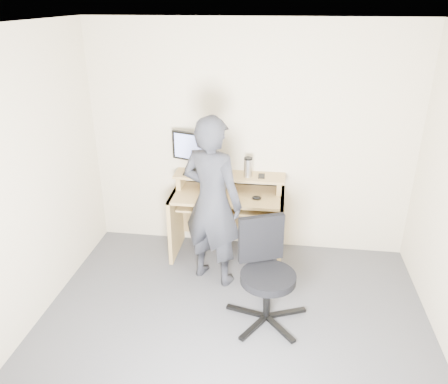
% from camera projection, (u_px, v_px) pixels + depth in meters
% --- Properties ---
extents(ground, '(3.50, 3.50, 0.00)m').
position_uv_depth(ground, '(229.00, 349.00, 3.62)').
color(ground, '#4E4F53').
rests_on(ground, ground).
extents(back_wall, '(3.50, 0.02, 2.50)m').
position_uv_depth(back_wall, '(250.00, 141.00, 4.69)').
color(back_wall, beige).
rests_on(back_wall, ground).
extents(ceiling, '(3.50, 3.50, 0.02)m').
position_uv_depth(ceiling, '(231.00, 28.00, 2.59)').
color(ceiling, white).
rests_on(ceiling, back_wall).
extents(desk, '(1.20, 0.60, 0.91)m').
position_uv_depth(desk, '(229.00, 208.00, 4.80)').
color(desk, tan).
rests_on(desk, ground).
extents(monitor, '(0.47, 0.19, 0.46)m').
position_uv_depth(monitor, '(193.00, 150.00, 4.62)').
color(monitor, black).
rests_on(monitor, desk).
extents(external_drive, '(0.11, 0.15, 0.20)m').
position_uv_depth(external_drive, '(218.00, 165.00, 4.70)').
color(external_drive, black).
rests_on(external_drive, desk).
extents(travel_mug, '(0.10, 0.10, 0.20)m').
position_uv_depth(travel_mug, '(248.00, 168.00, 4.62)').
color(travel_mug, '#B7B7BC').
rests_on(travel_mug, desk).
extents(smartphone, '(0.07, 0.13, 0.01)m').
position_uv_depth(smartphone, '(262.00, 176.00, 4.67)').
color(smartphone, black).
rests_on(smartphone, desk).
extents(charger, '(0.05, 0.05, 0.03)m').
position_uv_depth(charger, '(216.00, 176.00, 4.63)').
color(charger, black).
rests_on(charger, desk).
extents(headphones, '(0.20, 0.20, 0.06)m').
position_uv_depth(headphones, '(207.00, 170.00, 4.82)').
color(headphones, silver).
rests_on(headphones, desk).
extents(keyboard, '(0.48, 0.26, 0.03)m').
position_uv_depth(keyboard, '(215.00, 204.00, 4.61)').
color(keyboard, black).
rests_on(keyboard, desk).
extents(mouse, '(0.11, 0.08, 0.04)m').
position_uv_depth(mouse, '(257.00, 198.00, 4.51)').
color(mouse, black).
rests_on(mouse, desk).
extents(office_chair, '(0.73, 0.71, 0.92)m').
position_uv_depth(office_chair, '(265.00, 268.00, 3.80)').
color(office_chair, black).
rests_on(office_chair, ground).
extents(person, '(0.74, 0.62, 1.72)m').
position_uv_depth(person, '(212.00, 202.00, 4.20)').
color(person, black).
rests_on(person, ground).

